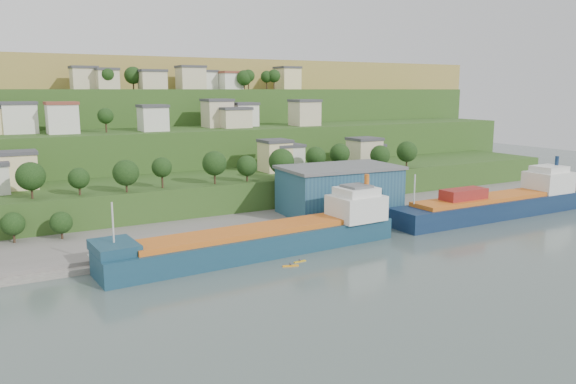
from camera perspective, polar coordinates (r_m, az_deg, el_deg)
ground at (r=114.34m, az=-0.42°, el=-7.39°), size 500.00×500.00×0.00m
quay at (r=147.31m, az=1.17°, el=-3.33°), size 220.00×26.00×4.00m
hillside at (r=271.54m, az=-17.82°, el=2.51°), size 360.00×211.32×96.00m
cargo_ship_near at (r=121.45m, az=-2.22°, el=-4.98°), size 67.69×14.33×17.27m
cargo_ship_far at (r=167.26m, az=20.47°, el=-1.36°), size 64.85×11.07×17.61m
warehouse at (r=151.47m, az=5.24°, el=0.27°), size 32.10×20.86×12.80m
dinghy at (r=119.69m, az=-24.62°, el=-6.77°), size 3.64×1.57×0.71m
kayak_orange at (r=113.21m, az=0.27°, el=-7.45°), size 3.27×1.49×0.81m
kayak_yellow at (r=116.06m, az=1.21°, el=-7.02°), size 2.86×0.72×0.71m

